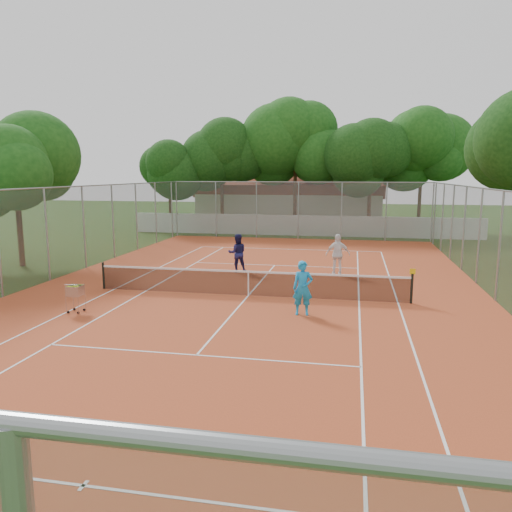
% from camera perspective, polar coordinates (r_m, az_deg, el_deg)
% --- Properties ---
extents(ground, '(120.00, 120.00, 0.00)m').
position_cam_1_polar(ground, '(18.98, -0.87, -4.61)').
color(ground, '#1C380F').
rests_on(ground, ground).
extents(court_pad, '(18.00, 34.00, 0.02)m').
position_cam_1_polar(court_pad, '(18.98, -0.87, -4.58)').
color(court_pad, '#B14722').
rests_on(court_pad, ground).
extents(court_lines, '(10.98, 23.78, 0.01)m').
position_cam_1_polar(court_lines, '(18.97, -0.87, -4.54)').
color(court_lines, white).
rests_on(court_lines, court_pad).
extents(tennis_net, '(11.88, 0.10, 0.98)m').
position_cam_1_polar(tennis_net, '(18.86, -0.88, -3.10)').
color(tennis_net, black).
rests_on(tennis_net, court_pad).
extents(perimeter_fence, '(18.00, 34.00, 4.00)m').
position_cam_1_polar(perimeter_fence, '(18.59, -0.89, 1.38)').
color(perimeter_fence, slate).
rests_on(perimeter_fence, ground).
extents(boundary_wall, '(26.00, 0.30, 1.50)m').
position_cam_1_polar(boundary_wall, '(37.41, 5.16, 3.49)').
color(boundary_wall, silver).
rests_on(boundary_wall, ground).
extents(clubhouse, '(16.40, 9.00, 4.40)m').
position_cam_1_polar(clubhouse, '(47.43, 4.04, 6.52)').
color(clubhouse, beige).
rests_on(clubhouse, ground).
extents(tropical_trees, '(29.00, 19.00, 10.00)m').
position_cam_1_polar(tropical_trees, '(40.19, 5.71, 9.96)').
color(tropical_trees, black).
rests_on(tropical_trees, ground).
extents(player_near, '(0.70, 0.51, 1.79)m').
position_cam_1_polar(player_near, '(16.34, 5.37, -3.67)').
color(player_near, '#188FD1').
rests_on(player_near, court_pad).
extents(player_far_left, '(1.05, 0.93, 1.79)m').
position_cam_1_polar(player_far_left, '(23.35, -2.14, 0.34)').
color(player_far_left, '#19194B').
rests_on(player_far_left, court_pad).
extents(player_far_right, '(1.14, 0.58, 1.87)m').
position_cam_1_polar(player_far_right, '(22.99, 9.33, 0.18)').
color(player_far_right, white).
rests_on(player_far_right, court_pad).
extents(ball_hopper, '(0.64, 0.64, 1.01)m').
position_cam_1_polar(ball_hopper, '(17.65, -19.93, -4.51)').
color(ball_hopper, '#B7B8BE').
rests_on(ball_hopper, court_pad).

